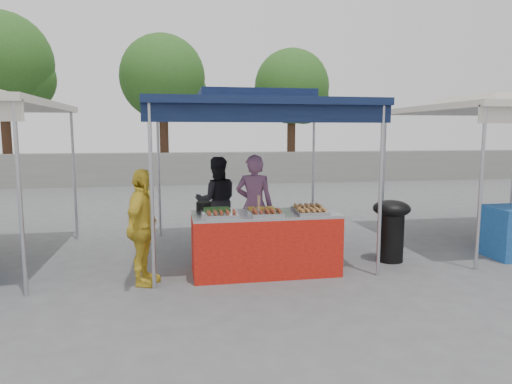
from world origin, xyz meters
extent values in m
plane|color=#555557|center=(0.00, 0.00, 0.00)|extent=(80.00, 80.00, 0.00)
cube|color=slate|center=(0.00, 11.00, 0.60)|extent=(40.00, 0.25, 1.20)
cylinder|color=#B1B1B8|center=(-1.50, -0.50, 1.15)|extent=(0.05, 0.05, 2.30)
cylinder|color=#B1B1B8|center=(1.50, -0.50, 1.15)|extent=(0.05, 0.05, 2.30)
cylinder|color=#B1B1B8|center=(-1.50, 2.50, 1.15)|extent=(0.05, 0.05, 2.30)
cylinder|color=#B1B1B8|center=(1.50, 2.50, 1.15)|extent=(0.05, 0.05, 2.30)
cube|color=#0F1B3D|center=(0.00, 1.00, 2.35)|extent=(3.20, 3.20, 0.10)
cube|color=#0F1B3D|center=(0.00, 1.00, 2.48)|extent=(1.65, 1.65, 0.18)
cube|color=#0F1B3D|center=(0.00, -0.50, 2.20)|extent=(3.20, 0.04, 0.25)
cylinder|color=#B1B1B8|center=(-3.00, -0.50, 1.15)|extent=(0.05, 0.05, 2.30)
cylinder|color=#B1B1B8|center=(-3.00, 2.50, 1.15)|extent=(0.05, 0.05, 2.30)
cylinder|color=#B1B1B8|center=(3.00, -0.50, 1.15)|extent=(0.05, 0.05, 2.30)
cylinder|color=#B1B1B8|center=(3.00, 2.50, 1.15)|extent=(0.05, 0.05, 2.30)
cube|color=beige|center=(4.50, 1.00, 2.35)|extent=(3.20, 3.20, 0.10)
cube|color=beige|center=(4.50, 1.00, 2.48)|extent=(1.65, 1.65, 0.18)
cylinder|color=#3D2517|center=(-7.63, 13.24, 2.08)|extent=(0.36, 0.36, 4.17)
sphere|color=#2A581D|center=(-7.63, 13.24, 4.64)|extent=(3.81, 3.81, 3.81)
sphere|color=#2A581D|center=(-7.03, 13.44, 4.05)|extent=(2.62, 2.62, 2.62)
cylinder|color=#3D2517|center=(-1.57, 13.05, 1.87)|extent=(0.36, 0.36, 3.74)
sphere|color=#2A581D|center=(-1.57, 13.05, 4.17)|extent=(3.42, 3.42, 3.42)
sphere|color=#2A581D|center=(-0.97, 13.25, 3.64)|extent=(2.35, 2.35, 2.35)
cylinder|color=#3D2517|center=(3.90, 13.38, 1.76)|extent=(0.36, 0.36, 3.53)
sphere|color=#2A581D|center=(3.90, 13.38, 3.93)|extent=(3.22, 3.22, 3.22)
sphere|color=#2A581D|center=(4.50, 13.58, 3.43)|extent=(2.22, 2.22, 2.22)
cube|color=#B71A10|center=(0.00, -0.10, 0.40)|extent=(2.00, 0.80, 0.81)
cube|color=#B1B1B8|center=(0.00, -0.10, 0.83)|extent=(2.00, 0.80, 0.04)
cube|color=#BCBDC1|center=(-0.62, -0.34, 0.88)|extent=(0.42, 0.30, 0.05)
cube|color=maroon|center=(-0.62, -0.34, 0.91)|extent=(0.35, 0.25, 0.02)
cube|color=#BCBDC1|center=(-0.02, -0.34, 0.88)|extent=(0.42, 0.30, 0.05)
cube|color=maroon|center=(-0.02, -0.34, 0.91)|extent=(0.35, 0.25, 0.02)
cube|color=#BCBDC1|center=(0.60, -0.34, 0.88)|extent=(0.42, 0.30, 0.05)
cube|color=#A56D38|center=(0.60, -0.34, 0.91)|extent=(0.35, 0.25, 0.02)
cube|color=#BCBDC1|center=(-0.66, -0.03, 0.88)|extent=(0.42, 0.30, 0.05)
cube|color=#25521C|center=(-0.66, -0.03, 0.91)|extent=(0.35, 0.25, 0.02)
cube|color=#BCBDC1|center=(-0.04, -0.03, 0.88)|extent=(0.42, 0.30, 0.05)
cube|color=gold|center=(-0.04, -0.03, 0.91)|extent=(0.35, 0.25, 0.02)
cube|color=#BCBDC1|center=(0.63, -0.02, 0.88)|extent=(0.42, 0.30, 0.05)
cube|color=#A56D38|center=(0.63, -0.02, 0.91)|extent=(0.35, 0.25, 0.02)
cylinder|color=black|center=(-0.82, 0.23, 0.91)|extent=(0.22, 0.22, 0.13)
cylinder|color=#B1B1B8|center=(-0.13, -0.31, 0.89)|extent=(0.07, 0.07, 0.09)
cylinder|color=black|center=(2.00, 0.14, 0.38)|extent=(0.39, 0.39, 0.76)
ellipsoid|color=black|center=(2.00, 0.14, 0.82)|extent=(0.56, 0.56, 0.25)
cube|color=#123499|center=(-0.42, 0.62, 0.15)|extent=(0.50, 0.35, 0.30)
cube|color=#123499|center=(0.18, 0.58, 0.16)|extent=(0.53, 0.37, 0.32)
cube|color=#123499|center=(0.18, 0.58, 0.47)|extent=(0.50, 0.35, 0.30)
imported|color=#815278|center=(0.02, 0.86, 0.80)|extent=(0.67, 0.53, 1.61)
imported|color=black|center=(-0.50, 1.68, 0.77)|extent=(0.76, 0.60, 1.54)
imported|color=gold|center=(-1.63, -0.31, 0.75)|extent=(0.60, 0.95, 1.50)
camera|label=1|loc=(-1.23, -6.17, 1.95)|focal=32.00mm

